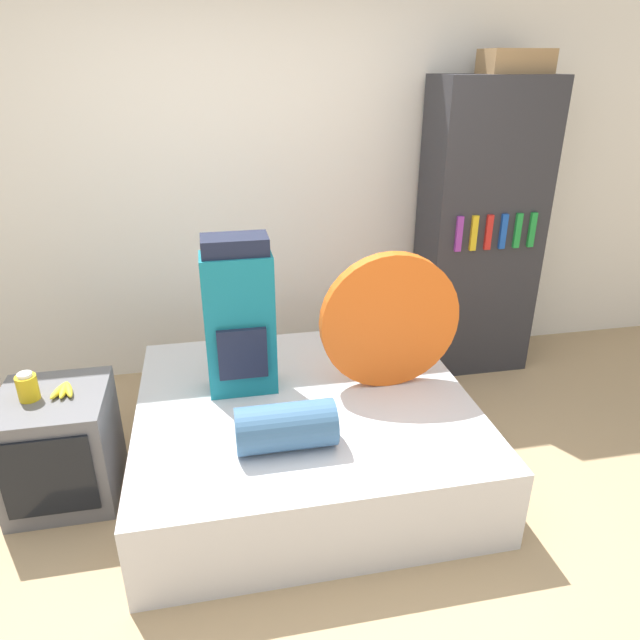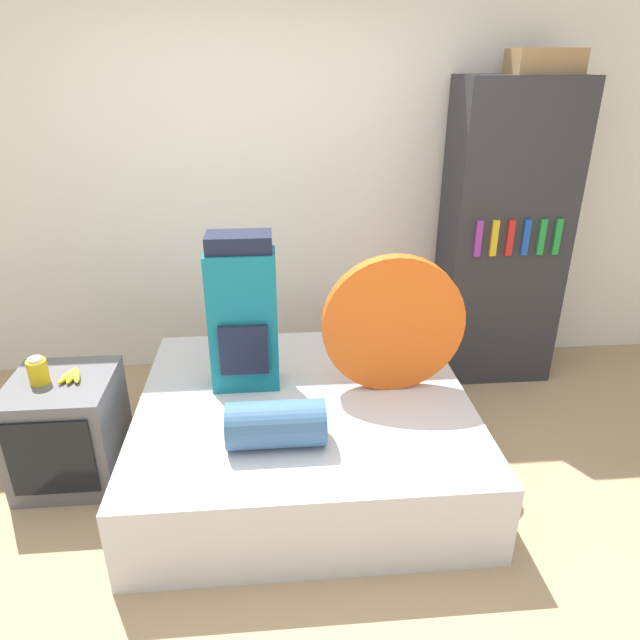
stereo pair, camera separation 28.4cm
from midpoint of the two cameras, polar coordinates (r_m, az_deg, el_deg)
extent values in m
plane|color=tan|center=(2.84, 1.37, -21.87)|extent=(16.00, 16.00, 0.00)
cube|color=white|center=(3.92, -1.50, 13.28)|extent=(8.00, 0.05, 2.60)
cube|color=silver|center=(3.17, 1.10, -11.14)|extent=(1.74, 1.60, 0.43)
cube|color=#14707F|center=(3.01, -5.01, -0.12)|extent=(0.36, 0.21, 0.76)
cube|color=#191E33|center=(2.87, -5.32, 7.71)|extent=(0.33, 0.19, 0.09)
cube|color=#191E33|center=(2.95, -4.92, -3.09)|extent=(0.25, 0.03, 0.27)
cylinder|color=#E05B19|center=(3.01, 10.03, -0.50)|extent=(0.75, 0.07, 0.75)
cylinder|color=#3D668E|center=(2.65, -1.32, -10.46)|extent=(0.46, 0.22, 0.22)
cube|color=#5B5B60|center=(3.28, -21.59, -10.15)|extent=(0.52, 0.52, 0.58)
cube|color=black|center=(3.06, -22.95, -12.75)|extent=(0.41, 0.02, 0.42)
cylinder|color=gold|center=(3.12, -24.08, -4.81)|extent=(0.10, 0.10, 0.12)
cylinder|color=white|center=(3.09, -24.30, -3.67)|extent=(0.07, 0.07, 0.02)
ellipsoid|color=yellow|center=(3.12, -21.58, -5.29)|extent=(0.08, 0.16, 0.03)
ellipsoid|color=yellow|center=(3.12, -21.20, -5.29)|extent=(0.03, 0.16, 0.03)
ellipsoid|color=yellow|center=(3.11, -20.82, -5.29)|extent=(0.08, 0.16, 0.03)
cube|color=#2D2D33|center=(4.05, 19.77, 7.78)|extent=(0.76, 0.44, 1.99)
cube|color=purple|center=(3.73, 17.70, 7.73)|extent=(0.04, 0.02, 0.23)
cube|color=gold|center=(3.77, 19.14, 7.70)|extent=(0.04, 0.02, 0.23)
cube|color=red|center=(3.81, 20.55, 7.67)|extent=(0.04, 0.02, 0.23)
cube|color=#194CB2|center=(3.86, 21.93, 7.64)|extent=(0.04, 0.02, 0.23)
cube|color=#1E8E38|center=(3.90, 23.28, 7.60)|extent=(0.04, 0.02, 0.23)
cube|color=#1E8E38|center=(3.95, 24.59, 7.56)|extent=(0.04, 0.02, 0.23)
cube|color=#99754C|center=(3.95, 23.65, 22.62)|extent=(0.40, 0.27, 0.14)
camera|label=1|loc=(0.14, -87.14, 1.30)|focal=32.00mm
camera|label=2|loc=(0.14, 92.86, -1.30)|focal=32.00mm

